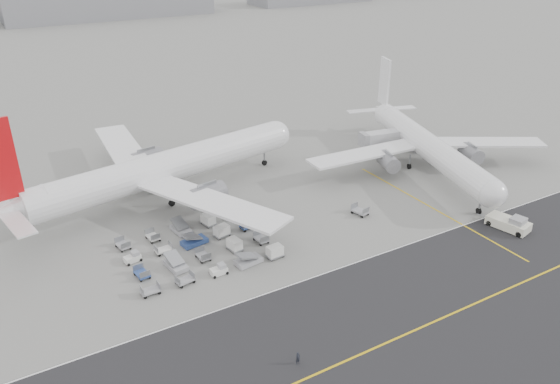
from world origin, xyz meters
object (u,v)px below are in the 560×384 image
airliner_b (426,145)px  ground_crew_a (298,358)px  airliner_a (161,169)px  pushback_tug (509,223)px  jet_bridge (393,137)px

airliner_b → ground_crew_a: 62.72m
ground_crew_a → airliner_a: bearing=80.2°
pushback_tug → jet_bridge: size_ratio=0.57×
airliner_a → pushback_tug: bearing=-141.4°
ground_crew_a → jet_bridge: bearing=31.7°
airliner_a → airliner_b: 52.85m
ground_crew_a → pushback_tug: bearing=2.0°
airliner_a → pushback_tug: size_ratio=6.68×
ground_crew_a → airliner_b: bearing=25.0°
airliner_b → jet_bridge: (-1.00, 8.78, -1.05)m
airliner_a → airliner_b: (51.15, -13.28, -0.81)m
airliner_b → jet_bridge: 8.90m
airliner_a → jet_bridge: 50.39m
airliner_a → jet_bridge: size_ratio=3.78×
airliner_b → ground_crew_a: size_ratio=31.43×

